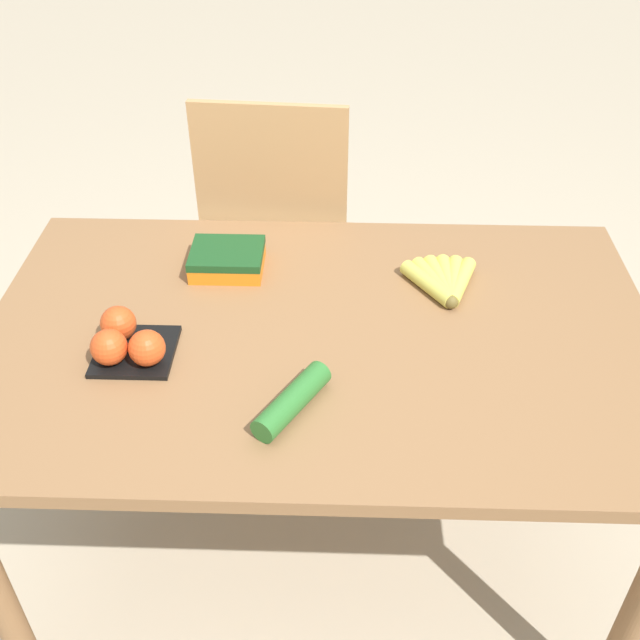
{
  "coord_description": "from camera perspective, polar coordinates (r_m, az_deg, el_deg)",
  "views": [
    {
      "loc": [
        0.04,
        -1.17,
        1.69
      ],
      "look_at": [
        0.0,
        0.0,
        0.77
      ],
      "focal_mm": 42.0,
      "sensor_mm": 36.0,
      "label": 1
    }
  ],
  "objects": [
    {
      "name": "carrot_bag",
      "position": [
        1.69,
        -7.09,
        4.73
      ],
      "size": [
        0.16,
        0.13,
        0.05
      ],
      "color": "orange",
      "rests_on": "dining_table"
    },
    {
      "name": "cucumber_near",
      "position": [
        1.33,
        -2.13,
        -6.16
      ],
      "size": [
        0.14,
        0.18,
        0.05
      ],
      "color": "#2D702D",
      "rests_on": "dining_table"
    },
    {
      "name": "dining_table",
      "position": [
        1.58,
        0.0,
        -3.66
      ],
      "size": [
        1.37,
        0.86,
        0.74
      ],
      "color": "olive",
      "rests_on": "ground_plane"
    },
    {
      "name": "chair",
      "position": [
        2.16,
        -3.0,
        5.09
      ],
      "size": [
        0.45,
        0.43,
        1.01
      ],
      "rotation": [
        0.0,
        0.0,
        3.07
      ],
      "color": "tan",
      "rests_on": "ground_plane"
    },
    {
      "name": "tomato_pack",
      "position": [
        1.48,
        -14.51,
        -1.6
      ],
      "size": [
        0.15,
        0.15,
        0.08
      ],
      "color": "black",
      "rests_on": "dining_table"
    },
    {
      "name": "banana_bunch",
      "position": [
        1.64,
        9.41,
        2.87
      ],
      "size": [
        0.17,
        0.17,
        0.03
      ],
      "color": "brown",
      "rests_on": "dining_table"
    },
    {
      "name": "ground_plane",
      "position": [
        2.06,
        0.0,
        -17.08
      ],
      "size": [
        12.0,
        12.0,
        0.0
      ],
      "primitive_type": "plane",
      "color": "#B7A88E"
    }
  ]
}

